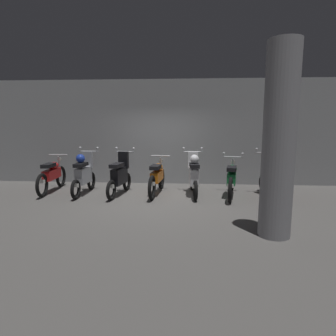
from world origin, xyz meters
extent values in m
plane|color=#565451|center=(0.00, 0.00, 0.00)|extent=(80.00, 80.00, 0.00)
cube|color=gray|center=(0.00, 2.17, 1.67)|extent=(16.00, 0.30, 3.33)
torus|color=black|center=(-3.09, 1.31, 0.33)|extent=(0.12, 0.65, 0.65)
torus|color=black|center=(-3.03, 0.02, 0.33)|extent=(0.12, 0.65, 0.65)
cube|color=red|center=(-3.06, 0.67, 0.52)|extent=(0.26, 0.84, 0.28)
ellipsoid|color=red|center=(-3.07, 0.82, 0.73)|extent=(0.28, 0.45, 0.22)
cube|color=black|center=(-3.06, 0.48, 0.80)|extent=(0.26, 0.53, 0.10)
cylinder|color=#B7BABF|center=(-3.09, 1.21, 1.02)|extent=(0.56, 0.06, 0.04)
cylinder|color=#B7BABF|center=(-3.09, 1.26, 0.65)|extent=(0.06, 0.16, 0.65)
sphere|color=silver|center=(-3.09, 1.26, 0.87)|extent=(0.12, 0.12, 0.12)
cube|color=white|center=(-3.04, 0.04, 0.43)|extent=(0.16, 0.02, 0.10)
torus|color=black|center=(-2.03, 1.02, 0.27)|extent=(0.10, 0.53, 0.53)
torus|color=black|center=(-2.06, -0.13, 0.27)|extent=(0.10, 0.53, 0.53)
cube|color=#9EA0A8|center=(-2.04, 0.45, 0.54)|extent=(0.24, 0.74, 0.44)
cube|color=#9EA0A8|center=(-2.03, 0.79, 0.94)|extent=(0.28, 0.13, 0.48)
cube|color=black|center=(-2.05, 0.28, 0.85)|extent=(0.25, 0.53, 0.10)
cylinder|color=#B7BABF|center=(-2.03, 0.93, 1.16)|extent=(0.56, 0.05, 0.04)
sphere|color=#B7BABF|center=(-2.29, 0.94, 1.26)|extent=(0.07, 0.07, 0.07)
sphere|color=#B7BABF|center=(-1.77, 0.92, 1.26)|extent=(0.07, 0.07, 0.07)
cylinder|color=#B7BABF|center=(-2.03, 0.97, 0.69)|extent=(0.06, 0.15, 0.85)
sphere|color=silver|center=(-2.03, 0.97, 1.01)|extent=(0.12, 0.12, 0.12)
cube|color=white|center=(-2.06, -0.11, 0.36)|extent=(0.16, 0.02, 0.10)
sphere|color=#1E389E|center=(-2.05, 0.28, 1.02)|extent=(0.24, 0.24, 0.24)
torus|color=black|center=(-0.94, 0.97, 0.27)|extent=(0.17, 0.54, 0.53)
torus|color=black|center=(-1.11, -0.16, 0.27)|extent=(0.17, 0.54, 0.53)
cube|color=black|center=(-1.02, 0.40, 0.54)|extent=(0.33, 0.76, 0.44)
cube|color=black|center=(-0.97, 0.75, 0.94)|extent=(0.29, 0.16, 0.48)
cube|color=black|center=(-1.04, 0.24, 0.85)|extent=(0.31, 0.55, 0.10)
cylinder|color=#B7BABF|center=(-0.95, 0.88, 1.16)|extent=(0.56, 0.12, 0.04)
sphere|color=#B7BABF|center=(-1.21, 0.92, 1.26)|extent=(0.07, 0.07, 0.07)
sphere|color=#B7BABF|center=(-0.69, 0.84, 1.26)|extent=(0.07, 0.07, 0.07)
cylinder|color=#B7BABF|center=(-0.94, 0.93, 0.69)|extent=(0.08, 0.15, 0.85)
sphere|color=silver|center=(-0.94, 0.93, 1.01)|extent=(0.12, 0.12, 0.12)
cube|color=white|center=(-1.10, -0.14, 0.36)|extent=(0.16, 0.04, 0.10)
torus|color=black|center=(0.06, 1.24, 0.33)|extent=(0.15, 0.66, 0.65)
torus|color=black|center=(-0.06, -0.06, 0.33)|extent=(0.15, 0.66, 0.65)
cube|color=orange|center=(0.00, 0.59, 0.52)|extent=(0.30, 0.85, 0.28)
ellipsoid|color=orange|center=(0.01, 0.75, 0.73)|extent=(0.30, 0.46, 0.22)
cube|color=black|center=(-0.02, 0.41, 0.80)|extent=(0.29, 0.54, 0.10)
cylinder|color=#B7BABF|center=(0.05, 1.13, 1.02)|extent=(0.56, 0.09, 0.04)
cylinder|color=#B7BABF|center=(0.06, 1.19, 0.65)|extent=(0.07, 0.16, 0.65)
sphere|color=silver|center=(0.06, 1.19, 0.87)|extent=(0.12, 0.12, 0.12)
cube|color=white|center=(-0.06, -0.03, 0.43)|extent=(0.16, 0.03, 0.10)
torus|color=black|center=(0.98, 1.11, 0.27)|extent=(0.12, 0.53, 0.53)
torus|color=black|center=(1.06, -0.04, 0.27)|extent=(0.12, 0.53, 0.53)
cube|color=silver|center=(1.02, 0.54, 0.54)|extent=(0.27, 0.75, 0.44)
cube|color=silver|center=(1.00, 0.88, 0.94)|extent=(0.29, 0.14, 0.48)
cube|color=black|center=(1.03, 0.38, 0.85)|extent=(0.27, 0.53, 0.10)
cylinder|color=#B7BABF|center=(0.99, 1.02, 1.16)|extent=(0.56, 0.07, 0.04)
sphere|color=#B7BABF|center=(0.73, 1.00, 1.26)|extent=(0.07, 0.07, 0.07)
sphere|color=#B7BABF|center=(1.25, 1.04, 1.26)|extent=(0.07, 0.07, 0.07)
cylinder|color=#B7BABF|center=(0.99, 1.07, 0.69)|extent=(0.07, 0.15, 0.85)
sphere|color=silver|center=(0.99, 1.07, 1.01)|extent=(0.12, 0.12, 0.12)
cube|color=white|center=(1.06, -0.01, 0.36)|extent=(0.16, 0.02, 0.10)
sphere|color=silver|center=(1.03, 0.38, 1.02)|extent=(0.24, 0.24, 0.24)
torus|color=black|center=(2.16, 1.12, 0.33)|extent=(0.21, 0.66, 0.65)
torus|color=black|center=(1.93, -0.16, 0.33)|extent=(0.21, 0.66, 0.65)
cube|color=#197238|center=(2.04, 0.48, 0.52)|extent=(0.37, 0.86, 0.28)
ellipsoid|color=#197238|center=(2.07, 0.63, 0.73)|extent=(0.33, 0.48, 0.22)
cube|color=black|center=(2.01, 0.30, 0.80)|extent=(0.33, 0.55, 0.10)
cylinder|color=#B7BABF|center=(2.14, 1.01, 1.02)|extent=(0.56, 0.14, 0.04)
sphere|color=#B7BABF|center=(1.88, 1.06, 1.12)|extent=(0.07, 0.07, 0.07)
sphere|color=#B7BABF|center=(2.40, 0.97, 1.12)|extent=(0.07, 0.07, 0.07)
cylinder|color=#B7BABF|center=(2.15, 1.07, 0.65)|extent=(0.08, 0.17, 0.65)
sphere|color=silver|center=(2.15, 1.07, 0.87)|extent=(0.12, 0.12, 0.12)
cube|color=white|center=(1.93, -0.14, 0.43)|extent=(0.16, 0.04, 0.10)
torus|color=black|center=(3.02, 1.01, 0.27)|extent=(0.13, 0.54, 0.53)
torus|color=black|center=(3.11, -0.14, 0.27)|extent=(0.13, 0.54, 0.53)
cube|color=red|center=(3.06, 0.44, 0.54)|extent=(0.28, 0.75, 0.44)
cube|color=red|center=(3.04, 0.78, 0.94)|extent=(0.29, 0.14, 0.48)
cube|color=black|center=(3.08, 0.28, 0.85)|extent=(0.28, 0.54, 0.10)
cylinder|color=#B7BABF|center=(3.02, 0.92, 1.16)|extent=(0.56, 0.08, 0.04)
sphere|color=#B7BABF|center=(2.77, 0.90, 1.26)|extent=(0.07, 0.07, 0.07)
sphere|color=#B7BABF|center=(3.28, 0.94, 1.26)|extent=(0.07, 0.07, 0.07)
cylinder|color=#B7BABF|center=(3.02, 0.96, 0.69)|extent=(0.07, 0.15, 0.85)
sphere|color=silver|center=(3.02, 0.96, 1.01)|extent=(0.12, 0.12, 0.12)
cube|color=white|center=(3.11, -0.11, 0.36)|extent=(0.16, 0.03, 0.10)
sphere|color=black|center=(3.08, 0.28, 1.02)|extent=(0.24, 0.24, 0.24)
cylinder|color=gray|center=(2.41, -2.27, 1.67)|extent=(0.56, 0.56, 3.33)
camera|label=1|loc=(0.87, -7.35, 2.01)|focal=31.15mm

